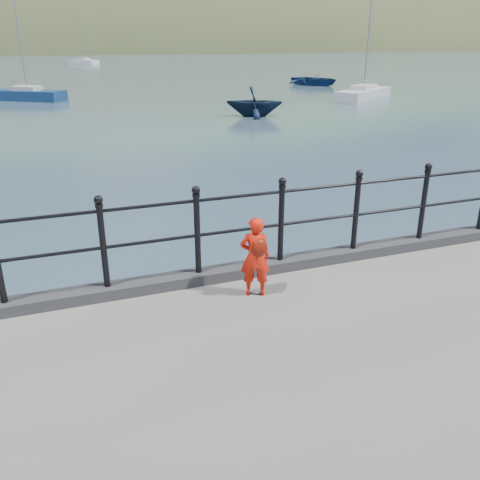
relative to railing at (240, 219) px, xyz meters
name	(u,v)px	position (x,y,z in m)	size (l,w,h in m)	color
ground	(237,332)	(0.00, 0.15, -1.82)	(600.00, 600.00, 0.00)	#2D4251
kerb	(240,270)	(0.00, 0.00, -0.75)	(60.00, 0.30, 0.15)	#28282B
railing	(240,219)	(0.00, 0.00, 0.00)	(18.11, 0.11, 1.20)	black
far_shore	(138,101)	(38.34, 239.56, -24.39)	(830.00, 200.00, 156.00)	#333A21
child	(255,256)	(-0.02, -0.60, -0.29)	(0.44, 0.36, 1.05)	red
launch_blue	(315,80)	(22.06, 38.81, -1.31)	(3.53, 4.94, 1.02)	navy
launch_navy	(254,102)	(8.76, 21.18, -1.00)	(2.70, 3.12, 1.65)	black
sailboat_port	(28,96)	(-3.36, 34.37, -1.48)	(5.38, 4.52, 7.89)	navy
sailboat_deep	(84,62)	(5.07, 93.37, -1.48)	(5.02, 5.95, 8.95)	silver
sailboat_near	(363,94)	(19.60, 26.78, -1.48)	(6.35, 5.22, 8.90)	silver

